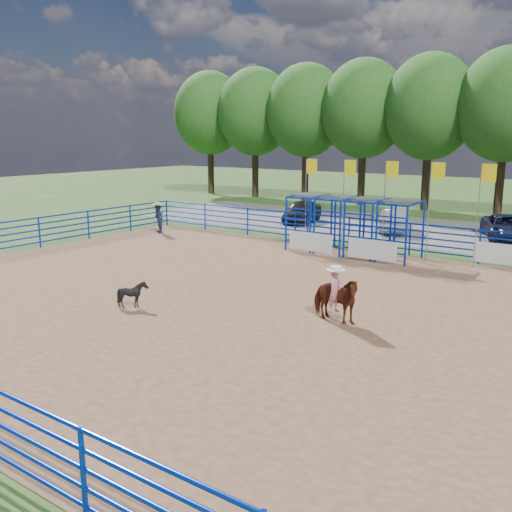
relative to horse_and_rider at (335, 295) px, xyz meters
name	(u,v)px	position (x,y,z in m)	size (l,w,h in m)	color
ground	(289,310)	(-1.67, 0.23, -0.83)	(120.00, 120.00, 0.00)	#3F6126
arena_dirt	(289,310)	(-1.67, 0.23, -0.82)	(30.00, 20.00, 0.02)	#896044
gravel_strip	(456,234)	(-1.67, 17.23, -0.82)	(40.00, 10.00, 0.01)	slate
horse_and_rider	(335,295)	(0.00, 0.00, 0.00)	(1.72, 0.92, 2.29)	#622913
calf	(133,294)	(-5.79, -2.40, -0.38)	(0.69, 0.78, 0.85)	black
spectator_cowboy	(158,218)	(-15.02, 7.86, 0.03)	(0.99, 0.95, 1.66)	navy
car_a	(302,211)	(-10.73, 15.97, -0.15)	(1.58, 3.92, 1.34)	black
car_b	(395,220)	(-4.68, 15.93, -0.18)	(1.35, 3.88, 1.28)	gray
car_c	(507,227)	(0.89, 17.10, -0.20)	(2.06, 4.46, 1.24)	#141733
perimeter_fence	(290,287)	(-1.67, 0.23, -0.08)	(30.10, 20.10, 1.50)	#082CBD
chute_assembly	(360,227)	(-3.57, 9.07, 0.43)	(19.32, 2.41, 4.20)	#082CBD
treeline	(507,99)	(-1.67, 26.23, 6.71)	(56.40, 6.40, 11.24)	#3F2B19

